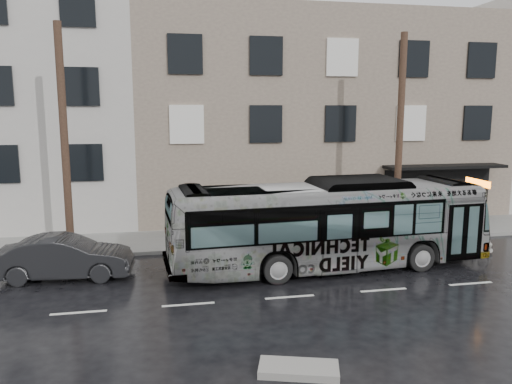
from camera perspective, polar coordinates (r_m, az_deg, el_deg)
ground at (r=18.50m, az=1.84°, el=-9.15°), size 120.00×120.00×0.00m
sidewalk at (r=23.09m, az=-0.90°, el=-5.18°), size 90.00×3.60×0.15m
building_taupe at (r=31.11m, az=5.66°, el=8.64°), size 20.00×12.00×11.00m
utility_pole_front at (r=22.95m, az=16.09°, el=5.95°), size 0.30×0.30×9.00m
utility_pole_rear at (r=20.73m, az=-21.04°, el=5.36°), size 0.30×0.30×9.00m
sign_post at (r=23.88m, az=18.08°, el=-2.02°), size 0.06×0.06×2.40m
bus at (r=18.75m, az=8.22°, el=-3.67°), size 12.16×3.48×3.35m
white_sedan at (r=22.25m, az=20.56°, el=-4.94°), size 4.18×1.76×1.21m
dark_sedan at (r=18.89m, az=-21.00°, el=-6.99°), size 4.70×1.91×1.52m
slush_pile at (r=11.99m, az=4.90°, el=-19.53°), size 1.96×1.30×0.18m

